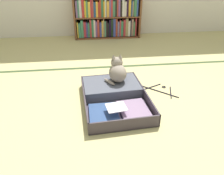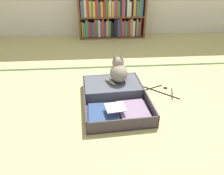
{
  "view_description": "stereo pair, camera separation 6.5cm",
  "coord_description": "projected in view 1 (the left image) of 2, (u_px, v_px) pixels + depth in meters",
  "views": [
    {
      "loc": [
        -0.33,
        -1.6,
        1.15
      ],
      "look_at": [
        -0.14,
        0.07,
        0.19
      ],
      "focal_mm": 34.71,
      "sensor_mm": 36.0,
      "label": 1
    },
    {
      "loc": [
        -0.27,
        -1.61,
        1.15
      ],
      "look_at": [
        -0.14,
        0.07,
        0.19
      ],
      "focal_mm": 34.71,
      "sensor_mm": 36.0,
      "label": 2
    }
  ],
  "objects": [
    {
      "name": "bookshelf",
      "position": [
        107.0,
        17.0,
        3.75
      ],
      "size": [
        1.15,
        0.26,
        0.73
      ],
      "color": "brown",
      "rests_on": "ground_plane"
    },
    {
      "name": "clothes_hanger",
      "position": [
        161.0,
        90.0,
        2.27
      ],
      "size": [
        0.32,
        0.3,
        0.01
      ],
      "color": "black",
      "rests_on": "ground_plane"
    },
    {
      "name": "tatami_border",
      "position": [
        115.0,
        67.0,
        2.79
      ],
      "size": [
        4.8,
        0.05,
        0.0
      ],
      "color": "#394D2A",
      "rests_on": "ground_plane"
    },
    {
      "name": "open_suitcase",
      "position": [
        114.0,
        95.0,
        2.1
      ],
      "size": [
        0.63,
        0.84,
        0.12
      ],
      "color": "#3D343D",
      "rests_on": "ground_plane"
    },
    {
      "name": "ground_plane",
      "position": [
        128.0,
        108.0,
        1.98
      ],
      "size": [
        10.0,
        10.0,
        0.0
      ],
      "primitive_type": "plane",
      "color": "tan"
    },
    {
      "name": "black_cat",
      "position": [
        117.0,
        71.0,
        2.17
      ],
      "size": [
        0.24,
        0.24,
        0.27
      ],
      "color": "gray",
      "rests_on": "open_suitcase"
    }
  ]
}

